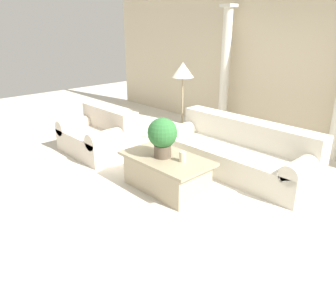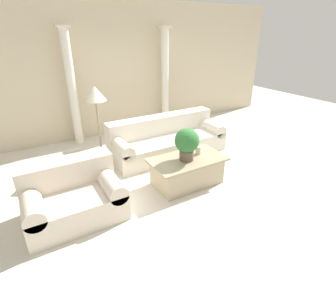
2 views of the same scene
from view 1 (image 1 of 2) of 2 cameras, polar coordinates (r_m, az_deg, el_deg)
ground_plane at (r=5.12m, az=2.80°, el=-5.27°), size 16.00×16.00×0.00m
wall_back at (r=6.85m, az=19.34°, el=14.20°), size 10.00×0.06×3.20m
sofa_long at (r=5.36m, az=12.16°, el=-0.80°), size 2.49×0.94×0.80m
loveseat at (r=6.15m, az=-11.85°, el=2.11°), size 1.34×0.94×0.80m
coffee_table at (r=4.68m, az=-0.30°, el=-4.49°), size 1.30×0.74×0.49m
potted_plant at (r=4.48m, az=-0.96°, el=2.09°), size 0.41×0.41×0.56m
pillar_candle at (r=4.42m, az=2.57°, el=-1.68°), size 0.09×0.09×0.14m
floor_lamp at (r=6.07m, az=2.59°, el=12.56°), size 0.39×0.39×1.60m
column_left at (r=7.23m, az=9.89°, el=13.16°), size 0.27×0.27×2.61m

